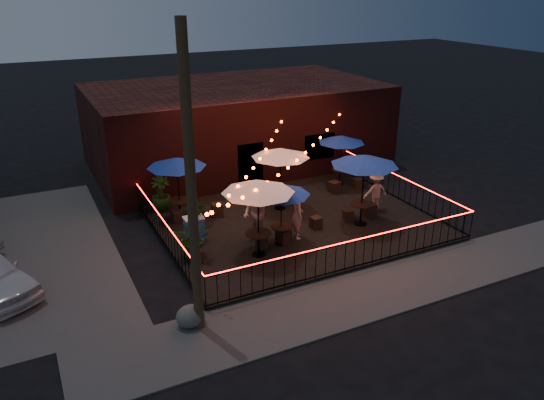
{
  "coord_description": "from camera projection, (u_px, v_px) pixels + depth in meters",
  "views": [
    {
      "loc": [
        -8.94,
        -14.14,
        8.67
      ],
      "look_at": [
        -1.11,
        1.67,
        1.38
      ],
      "focal_mm": 35.0,
      "sensor_mm": 36.0,
      "label": 1
    }
  ],
  "objects": [
    {
      "name": "bistro_chair_5",
      "position": [
        316.0,
        223.0,
        19.7
      ],
      "size": [
        0.39,
        0.39,
        0.43
      ],
      "primitive_type": "cube",
      "rotation": [
        0.0,
        0.0,
        3.2
      ],
      "color": "black",
      "rests_on": "patio"
    },
    {
      "name": "cafe_table_3",
      "position": [
        280.0,
        154.0,
        20.61
      ],
      "size": [
        2.71,
        2.71,
        2.54
      ],
      "rotation": [
        0.0,
        0.0,
        0.2
      ],
      "color": "black",
      "rests_on": "patio"
    },
    {
      "name": "festoon_lights",
      "position": [
        274.0,
        169.0,
        18.72
      ],
      "size": [
        10.02,
        8.72,
        1.32
      ],
      "color": "#FF3100",
      "rests_on": "ground"
    },
    {
      "name": "boulder",
      "position": [
        191.0,
        316.0,
        14.26
      ],
      "size": [
        1.05,
        0.98,
        0.66
      ],
      "primitive_type": "ellipsoid",
      "rotation": [
        0.0,
        0.0,
        -0.37
      ],
      "color": "#484943",
      "rests_on": "ground"
    },
    {
      "name": "cafe_table_1",
      "position": [
        177.0,
        163.0,
        19.75
      ],
      "size": [
        2.67,
        2.67,
        2.46
      ],
      "rotation": [
        0.0,
        0.0,
        -0.22
      ],
      "color": "black",
      "rests_on": "patio"
    },
    {
      "name": "bistro_chair_8",
      "position": [
        348.0,
        215.0,
        20.34
      ],
      "size": [
        0.45,
        0.45,
        0.42
      ],
      "primitive_type": "cube",
      "rotation": [
        0.0,
        0.0,
        -0.31
      ],
      "color": "black",
      "rests_on": "patio"
    },
    {
      "name": "fence_left",
      "position": [
        165.0,
        235.0,
        18.04
      ],
      "size": [
        0.04,
        8.0,
        1.04
      ],
      "rotation": [
        0.0,
        0.0,
        1.57
      ],
      "color": "black",
      "rests_on": "patio"
    },
    {
      "name": "fence_right",
      "position": [
        399.0,
        188.0,
        22.15
      ],
      "size": [
        0.04,
        8.0,
        1.04
      ],
      "rotation": [
        0.0,
        0.0,
        1.57
      ],
      "color": "black",
      "rests_on": "patio"
    },
    {
      "name": "bistro_chair_7",
      "position": [
        295.0,
        194.0,
        22.25
      ],
      "size": [
        0.48,
        0.48,
        0.5
      ],
      "primitive_type": "cube",
      "rotation": [
        0.0,
        0.0,
        3.31
      ],
      "color": "black",
      "rests_on": "patio"
    },
    {
      "name": "cafe_table_0",
      "position": [
        258.0,
        188.0,
        16.93
      ],
      "size": [
        3.11,
        3.11,
        2.64
      ],
      "rotation": [
        0.0,
        0.0,
        -0.38
      ],
      "color": "black",
      "rests_on": "patio"
    },
    {
      "name": "bistro_chair_10",
      "position": [
        335.0,
        187.0,
        23.01
      ],
      "size": [
        0.47,
        0.47,
        0.5
      ],
      "primitive_type": "cube",
      "rotation": [
        0.0,
        0.0,
        0.11
      ],
      "color": "black",
      "rests_on": "patio"
    },
    {
      "name": "bistro_chair_1",
      "position": [
        261.0,
        241.0,
        18.28
      ],
      "size": [
        0.44,
        0.44,
        0.44
      ],
      "primitive_type": "cube",
      "rotation": [
        0.0,
        0.0,
        2.92
      ],
      "color": "black",
      "rests_on": "patio"
    },
    {
      "name": "patron_b",
      "position": [
        255.0,
        214.0,
        18.54
      ],
      "size": [
        0.86,
        1.04,
        1.97
      ],
      "primitive_type": "imported",
      "rotation": [
        0.0,
        0.0,
        -1.45
      ],
      "color": "#E3AC99",
      "rests_on": "patio"
    },
    {
      "name": "bistro_chair_2",
      "position": [
        177.0,
        216.0,
        20.21
      ],
      "size": [
        0.4,
        0.4,
        0.44
      ],
      "primitive_type": "cube",
      "rotation": [
        0.0,
        0.0,
        0.07
      ],
      "color": "black",
      "rests_on": "patio"
    },
    {
      "name": "ground",
      "position": [
        321.0,
        247.0,
        18.69
      ],
      "size": [
        110.0,
        110.0,
        0.0
      ],
      "primitive_type": "plane",
      "color": "black",
      "rests_on": "ground"
    },
    {
      "name": "bistro_chair_0",
      "position": [
        196.0,
        256.0,
        17.33
      ],
      "size": [
        0.44,
        0.44,
        0.44
      ],
      "primitive_type": "cube",
      "rotation": [
        0.0,
        0.0,
        -0.21
      ],
      "color": "black",
      "rests_on": "patio"
    },
    {
      "name": "utility_pole",
      "position": [
        191.0,
        190.0,
        12.8
      ],
      "size": [
        0.26,
        0.26,
        8.0
      ],
      "primitive_type": "cylinder",
      "color": "#3D2F19",
      "rests_on": "ground"
    },
    {
      "name": "potted_shrub_a",
      "position": [
        193.0,
        238.0,
        17.52
      ],
      "size": [
        1.52,
        1.44,
        1.33
      ],
      "primitive_type": "imported",
      "rotation": [
        0.0,
        0.0,
        -0.43
      ],
      "color": "#10380B",
      "rests_on": "patio"
    },
    {
      "name": "bistro_chair_3",
      "position": [
        217.0,
        210.0,
        20.73
      ],
      "size": [
        0.52,
        0.52,
        0.51
      ],
      "primitive_type": "cube",
      "rotation": [
        0.0,
        0.0,
        2.91
      ],
      "color": "black",
      "rests_on": "patio"
    },
    {
      "name": "bistro_chair_9",
      "position": [
        370.0,
        210.0,
        20.69
      ],
      "size": [
        0.47,
        0.47,
        0.51
      ],
      "primitive_type": "cube",
      "rotation": [
        0.0,
        0.0,
        3.05
      ],
      "color": "black",
      "rests_on": "patio"
    },
    {
      "name": "patron_a",
      "position": [
        297.0,
        215.0,
        18.73
      ],
      "size": [
        0.57,
        0.73,
        1.76
      ],
      "primitive_type": "imported",
      "rotation": [
        0.0,
        0.0,
        1.31
      ],
      "color": "tan",
      "rests_on": "patio"
    },
    {
      "name": "brick_building",
      "position": [
        236.0,
        125.0,
        26.61
      ],
      "size": [
        14.0,
        8.0,
        4.0
      ],
      "color": "black",
      "rests_on": "ground"
    },
    {
      "name": "cooler",
      "position": [
        194.0,
        229.0,
        18.65
      ],
      "size": [
        0.7,
        0.51,
        0.91
      ],
      "rotation": [
        0.0,
        0.0,
        -0.02
      ],
      "color": "blue",
      "rests_on": "patio"
    },
    {
      "name": "bistro_chair_11",
      "position": [
        358.0,
        183.0,
        23.5
      ],
      "size": [
        0.45,
        0.45,
        0.45
      ],
      "primitive_type": "cube",
      "rotation": [
        0.0,
        0.0,
        2.93
      ],
      "color": "black",
      "rests_on": "patio"
    },
    {
      "name": "cafe_table_4",
      "position": [
        365.0,
        161.0,
        19.16
      ],
      "size": [
        2.61,
        2.61,
        2.74
      ],
      "rotation": [
        0.0,
        0.0,
        -0.05
      ],
      "color": "black",
      "rests_on": "patio"
    },
    {
      "name": "fence_front",
      "position": [
        355.0,
        254.0,
        16.78
      ],
      "size": [
        10.0,
        0.04,
        1.04
      ],
      "color": "black",
      "rests_on": "patio"
    },
    {
      "name": "potted_shrub_b",
      "position": [
        194.0,
        220.0,
        18.65
      ],
      "size": [
        1.01,
        0.92,
        1.49
      ],
      "primitive_type": "imported",
      "rotation": [
        0.0,
        0.0,
        -0.39
      ],
      "color": "#1D4112",
      "rests_on": "patio"
    },
    {
      "name": "bistro_chair_4",
      "position": [
        284.0,
        236.0,
        18.58
      ],
      "size": [
        0.53,
        0.53,
        0.51
      ],
      "primitive_type": "cube",
      "rotation": [
        0.0,
        0.0,
        0.26
      ],
      "color": "black",
      "rests_on": "patio"
    },
    {
      "name": "potted_shrub_c",
      "position": [
        161.0,
        194.0,
        21.13
      ],
      "size": [
        0.82,
        0.82,
        1.38
      ],
      "primitive_type": "imported",
      "rotation": [
        0.0,
        0.0,
        0.07
      ],
      "color": "#143E0D",
      "rests_on": "patio"
    },
    {
      "name": "bistro_chair_6",
      "position": [
        253.0,
        201.0,
        21.66
      ],
      "size": [
        0.36,
        0.36,
        0.42
      ],
      "primitive_type": "cube",
      "rotation": [
        0.0,
        0.0,
        0.02
      ],
      "color": "black",
      "rests_on": "patio"
    },
    {
      "name": "cafe_table_5",
      "position": [
        342.0,
        140.0,
        23.28
      ],
      "size": [
        2.18,
        2.18,
        2.27
      ],
      "rotation": [
        0.0,
        0.0,
        -0.06
      ],
      "color": "black",
      "rests_on": "patio"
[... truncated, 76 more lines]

